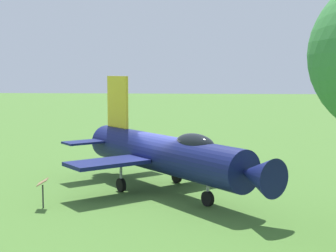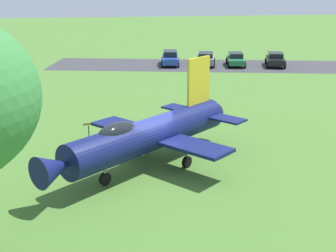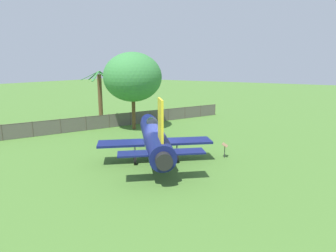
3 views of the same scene
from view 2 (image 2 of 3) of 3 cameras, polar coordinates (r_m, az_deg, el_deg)
ground_plane at (r=23.67m, az=-2.13°, el=-4.88°), size 200.00×200.00×0.00m
parking_strip at (r=51.89m, az=6.33°, el=7.35°), size 15.81×37.98×0.00m
display_jet at (r=22.82m, az=-2.81°, el=-1.13°), size 9.87×10.77×5.04m
info_plaque at (r=27.38m, az=-9.69°, el=-0.10°), size 0.49×0.66×1.14m
parked_car_black at (r=52.46m, az=12.98°, el=7.95°), size 4.39×2.91×1.44m
parked_car_green at (r=51.96m, az=8.28°, el=8.10°), size 4.35×2.57×1.39m
parked_car_gray at (r=51.63m, az=4.63°, el=8.22°), size 4.73×2.87×1.47m
parked_car_blue at (r=51.89m, az=0.26°, el=8.33°), size 4.68×2.46×1.52m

